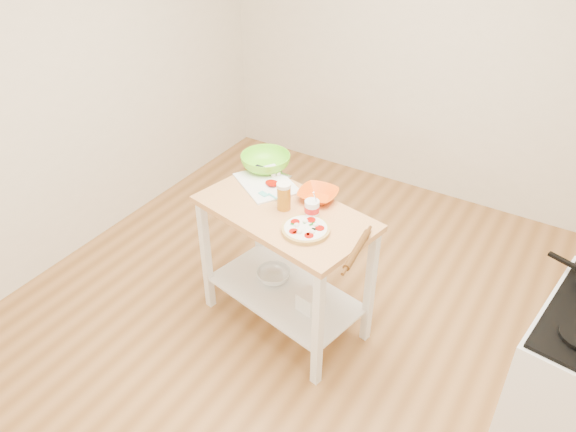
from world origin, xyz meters
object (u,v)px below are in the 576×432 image
(orange_bowl, at_px, (318,195))
(shelf_bin, at_px, (309,301))
(spatula, at_px, (269,196))
(knife, at_px, (269,170))
(prep_island, at_px, (285,245))
(green_bowl, at_px, (266,162))
(pizza, at_px, (306,229))
(beer_pint, at_px, (284,196))
(yogurt_tub, at_px, (312,209))
(cutting_board, at_px, (267,183))
(shelf_glass_bowl, at_px, (274,275))
(rolling_pin, at_px, (357,250))

(orange_bowl, xyz_separation_m, shelf_bin, (0.11, -0.27, -0.61))
(spatula, xyz_separation_m, orange_bowl, (0.26, 0.15, 0.01))
(orange_bowl, bearing_deg, shelf_bin, -67.86)
(knife, distance_m, orange_bowl, 0.45)
(prep_island, relative_size, knife, 4.27)
(green_bowl, bearing_deg, pizza, -39.03)
(orange_bowl, relative_size, beer_pint, 1.37)
(pizza, bearing_deg, shelf_bin, 87.11)
(yogurt_tub, xyz_separation_m, shelf_bin, (0.05, -0.09, -0.63))
(pizza, xyz_separation_m, cutting_board, (-0.47, 0.32, -0.01))
(prep_island, relative_size, beer_pint, 6.76)
(prep_island, relative_size, yogurt_tub, 6.24)
(pizza, xyz_separation_m, beer_pint, (-0.23, 0.13, 0.07))
(prep_island, xyz_separation_m, shelf_bin, (0.21, -0.05, -0.32))
(beer_pint, bearing_deg, green_bowl, 136.32)
(pizza, bearing_deg, knife, 140.53)
(cutting_board, bearing_deg, prep_island, -6.10)
(cutting_board, relative_size, shelf_bin, 4.02)
(spatula, relative_size, beer_pint, 0.92)
(prep_island, bearing_deg, orange_bowl, 64.04)
(knife, xyz_separation_m, orange_bowl, (0.43, -0.11, 0.01))
(spatula, relative_size, orange_bowl, 0.67)
(shelf_glass_bowl, bearing_deg, yogurt_tub, -5.45)
(pizza, distance_m, spatula, 0.41)
(beer_pint, bearing_deg, orange_bowl, 58.50)
(prep_island, height_order, yogurt_tub, yogurt_tub)
(beer_pint, xyz_separation_m, shelf_glass_bowl, (-0.11, 0.04, -0.69))
(prep_island, height_order, cutting_board, cutting_board)
(yogurt_tub, distance_m, rolling_pin, 0.41)
(rolling_pin, height_order, shelf_bin, rolling_pin)
(shelf_glass_bowl, distance_m, shelf_bin, 0.36)
(shelf_bin, bearing_deg, green_bowl, 144.96)
(pizza, distance_m, beer_pint, 0.27)
(orange_bowl, height_order, rolling_pin, orange_bowl)
(orange_bowl, xyz_separation_m, rolling_pin, (0.43, -0.35, -0.01))
(knife, height_order, rolling_pin, rolling_pin)
(orange_bowl, bearing_deg, green_bowl, 163.45)
(pizza, height_order, green_bowl, green_bowl)
(beer_pint, height_order, rolling_pin, beer_pint)
(green_bowl, distance_m, yogurt_tub, 0.62)
(green_bowl, relative_size, beer_pint, 1.91)
(beer_pint, distance_m, yogurt_tub, 0.18)
(prep_island, bearing_deg, spatula, 156.58)
(orange_bowl, height_order, shelf_glass_bowl, orange_bowl)
(cutting_board, bearing_deg, spatula, -20.78)
(green_bowl, distance_m, beer_pint, 0.49)
(cutting_board, bearing_deg, shelf_bin, 3.29)
(rolling_pin, bearing_deg, shelf_glass_bowl, 163.38)
(prep_island, relative_size, pizza, 4.22)
(yogurt_tub, relative_size, shelf_bin, 1.50)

